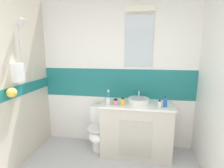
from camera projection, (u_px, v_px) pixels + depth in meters
The scene contains 9 objects.
wall_back_tiled at pixel (117, 74), 2.89m from camera, with size 3.20×0.20×2.50m.
vanity_cabinet at pixel (136, 128), 2.70m from camera, with size 1.10×0.55×0.85m.
sink_basin at pixel (139, 100), 2.60m from camera, with size 0.33×0.37×0.16m.
toilet at pixel (100, 129), 2.83m from camera, with size 0.37×0.50×0.75m.
toothbrush_cup at pixel (108, 101), 2.53m from camera, with size 0.07×0.07×0.23m.
soap_dispenser at pixel (165, 102), 2.42m from camera, with size 0.05×0.05×0.18m.
perfume_flask_small at pixel (160, 104), 2.42m from camera, with size 0.04×0.03×0.11m.
hair_gel_jar at pixel (116, 102), 2.52m from camera, with size 0.08×0.08×0.09m.
lotion_bottle_short at pixel (123, 102), 2.50m from camera, with size 0.06×0.06×0.12m.
Camera 1 is at (0.40, -0.40, 1.65)m, focal length 26.81 mm.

